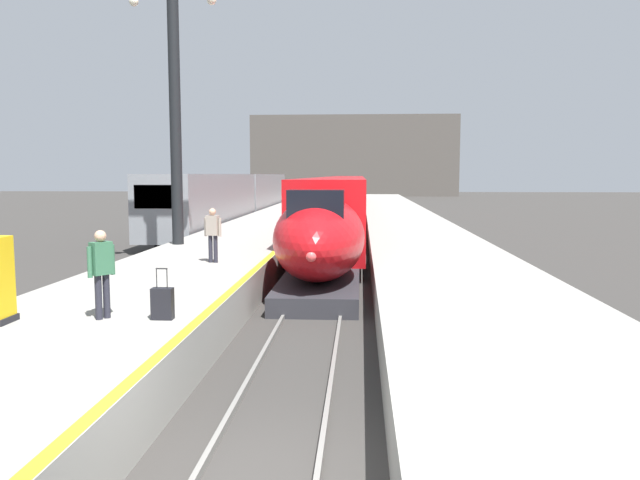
{
  "coord_description": "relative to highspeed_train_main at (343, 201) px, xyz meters",
  "views": [
    {
      "loc": [
        1.27,
        -7.23,
        3.78
      ],
      "look_at": [
        0.04,
        11.56,
        1.8
      ],
      "focal_mm": 35.07,
      "sensor_mm": 36.0,
      "label": 1
    }
  ],
  "objects": [
    {
      "name": "platform_left",
      "position": [
        -4.05,
        -11.51,
        -1.43
      ],
      "size": [
        4.8,
        110.0,
        1.05
      ],
      "primitive_type": "cube",
      "color": "gray",
      "rests_on": "ground"
    },
    {
      "name": "platform_right",
      "position": [
        4.05,
        -11.51,
        -1.43
      ],
      "size": [
        4.8,
        110.0,
        1.05
      ],
      "primitive_type": "cube",
      "color": "gray",
      "rests_on": "ground"
    },
    {
      "name": "platform_left_safety_stripe",
      "position": [
        -1.77,
        -11.51,
        -0.9
      ],
      "size": [
        0.2,
        107.8,
        0.01
      ],
      "primitive_type": "cube",
      "color": "yellow",
      "rests_on": "platform_left"
    },
    {
      "name": "rail_main_left",
      "position": [
        -0.75,
        -8.76,
        -1.9
      ],
      "size": [
        0.08,
        110.0,
        0.12
      ],
      "primitive_type": "cube",
      "color": "slate",
      "rests_on": "ground"
    },
    {
      "name": "rail_main_right",
      "position": [
        0.75,
        -8.76,
        -1.9
      ],
      "size": [
        0.08,
        110.0,
        0.12
      ],
      "primitive_type": "cube",
      "color": "slate",
      "rests_on": "ground"
    },
    {
      "name": "rail_secondary_left",
      "position": [
        -8.85,
        -8.76,
        -1.9
      ],
      "size": [
        0.08,
        110.0,
        0.12
      ],
      "primitive_type": "cube",
      "color": "slate",
      "rests_on": "ground"
    },
    {
      "name": "rail_secondary_right",
      "position": [
        -7.35,
        -8.76,
        -1.9
      ],
      "size": [
        0.08,
        110.0,
        0.12
      ],
      "primitive_type": "cube",
      "color": "slate",
      "rests_on": "ground"
    },
    {
      "name": "highspeed_train_main",
      "position": [
        0.0,
        0.0,
        0.0
      ],
      "size": [
        2.92,
        56.76,
        3.6
      ],
      "color": "#B20F14",
      "rests_on": "ground"
    },
    {
      "name": "regional_train_adjacent",
      "position": [
        -8.1,
        3.01,
        0.17
      ],
      "size": [
        2.85,
        36.6,
        3.8
      ],
      "color": "gray",
      "rests_on": "ground"
    },
    {
      "name": "station_column_mid",
      "position": [
        -5.9,
        -19.49,
        5.16
      ],
      "size": [
        4.0,
        0.68,
        10.21
      ],
      "color": "black",
      "rests_on": "platform_left"
    },
    {
      "name": "passenger_near_edge",
      "position": [
        -3.61,
        -32.13,
        0.08
      ],
      "size": [
        0.4,
        0.49,
        1.69
      ],
      "color": "#23232D",
      "rests_on": "platform_left"
    },
    {
      "name": "passenger_mid_platform",
      "position": [
        -3.31,
        -24.49,
        0.08
      ],
      "size": [
        0.56,
        0.29,
        1.69
      ],
      "color": "#23232D",
      "rests_on": "platform_left"
    },
    {
      "name": "rolling_suitcase",
      "position": [
        -2.46,
        -32.11,
        -0.6
      ],
      "size": [
        0.4,
        0.22,
        0.98
      ],
      "color": "black",
      "rests_on": "platform_left"
    },
    {
      "name": "terminus_back_wall",
      "position": [
        0.0,
        65.74,
        5.04
      ],
      "size": [
        36.0,
        2.0,
        14.0
      ],
      "primitive_type": "cube",
      "color": "#4C4742",
      "rests_on": "ground"
    }
  ]
}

